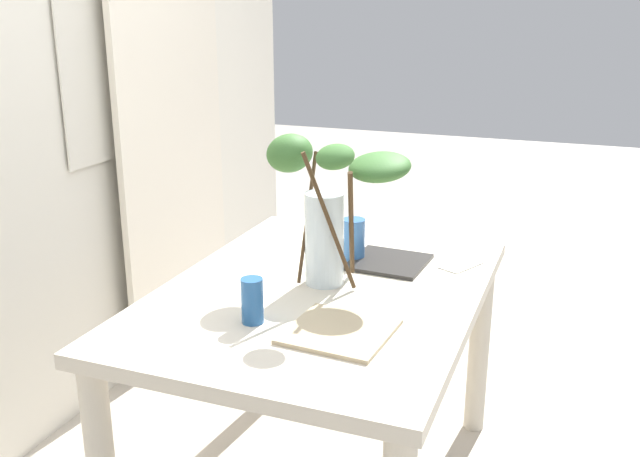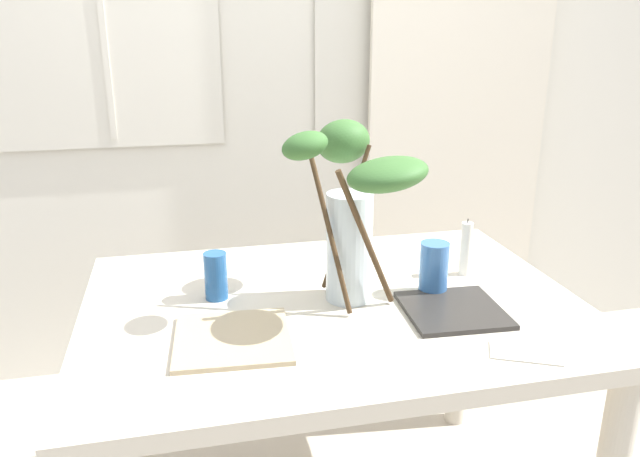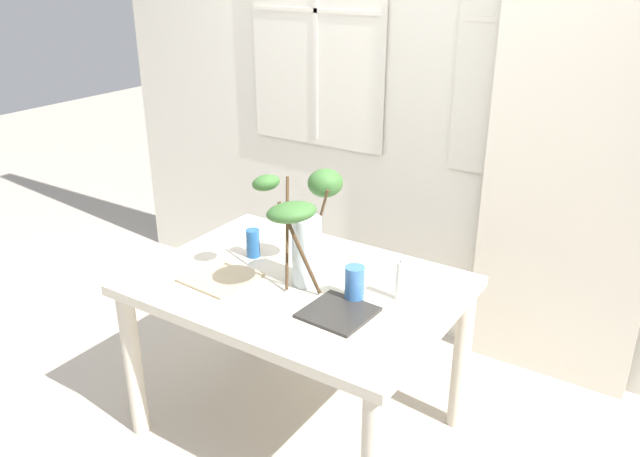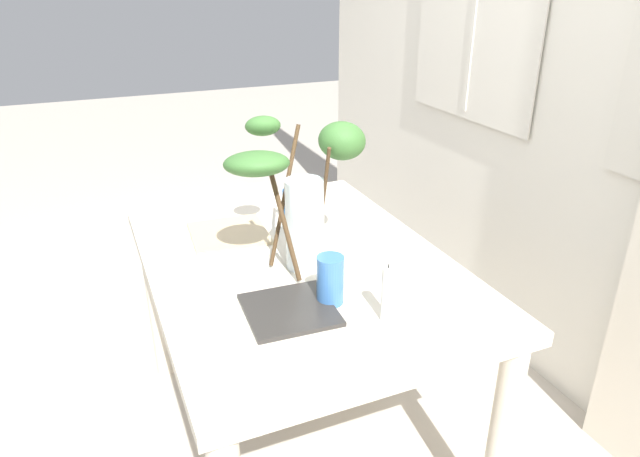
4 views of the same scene
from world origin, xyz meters
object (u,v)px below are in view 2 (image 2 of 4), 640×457
object	(u,v)px
plate_square_right	(453,310)
drinking_glass_blue_right	(434,268)
pillar_candle	(466,249)
plate_square_left	(233,339)
vase_with_branches	(353,206)
drinking_glass_blue_left	(216,276)
dining_table	(333,339)

from	to	relation	value
plate_square_right	drinking_glass_blue_right	bearing A→B (deg)	91.55
drinking_glass_blue_right	pillar_candle	bearing A→B (deg)	35.98
drinking_glass_blue_right	plate_square_left	bearing A→B (deg)	-165.02
plate_square_left	plate_square_right	xyz separation A→B (m)	(0.57, 0.02, 0.00)
vase_with_branches	drinking_glass_blue_left	distance (m)	0.41
plate_square_right	pillar_candle	xyz separation A→B (m)	(0.14, 0.23, 0.07)
pillar_candle	dining_table	bearing A→B (deg)	-167.24
dining_table	vase_with_branches	bearing A→B (deg)	-9.48
drinking_glass_blue_left	pillar_candle	size ratio (longest dim) A/B	0.76
vase_with_branches	plate_square_right	xyz separation A→B (m)	(0.24, -0.13, -0.26)
drinking_glass_blue_right	vase_with_branches	bearing A→B (deg)	179.90
dining_table	drinking_glass_blue_right	distance (m)	0.34
vase_with_branches	drinking_glass_blue_right	bearing A→B (deg)	-0.10
plate_square_left	pillar_candle	world-z (taller)	pillar_candle
drinking_glass_blue_left	plate_square_left	size ratio (longest dim) A/B	0.48
drinking_glass_blue_left	drinking_glass_blue_right	distance (m)	0.59
vase_with_branches	plate_square_left	bearing A→B (deg)	-155.40
drinking_glass_blue_right	pillar_candle	distance (m)	0.18
drinking_glass_blue_left	plate_square_right	distance (m)	0.63
drinking_glass_blue_left	plate_square_right	world-z (taller)	drinking_glass_blue_left
pillar_candle	drinking_glass_blue_left	bearing A→B (deg)	-179.48
dining_table	drinking_glass_blue_right	world-z (taller)	drinking_glass_blue_right
drinking_glass_blue_left	plate_square_right	size ratio (longest dim) A/B	0.53
vase_with_branches	drinking_glass_blue_right	distance (m)	0.30
drinking_glass_blue_right	plate_square_left	distance (m)	0.59
drinking_glass_blue_left	pillar_candle	distance (m)	0.73
plate_square_left	plate_square_right	bearing A→B (deg)	2.46
plate_square_right	vase_with_branches	bearing A→B (deg)	151.81
drinking_glass_blue_right	plate_square_right	size ratio (longest dim) A/B	0.59
dining_table	plate_square_left	distance (m)	0.35
plate_square_right	pillar_candle	bearing A→B (deg)	58.75
drinking_glass_blue_left	plate_square_left	xyz separation A→B (m)	(0.02, -0.25, -0.06)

